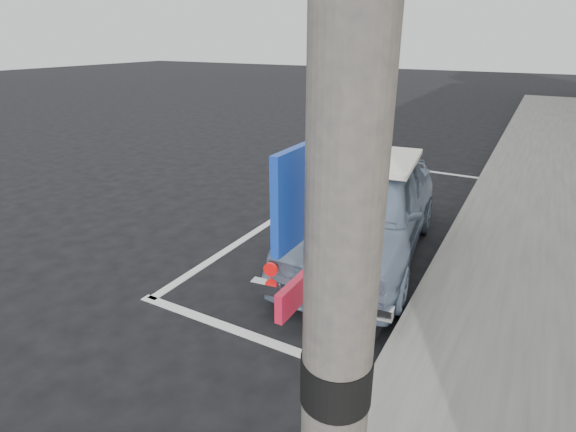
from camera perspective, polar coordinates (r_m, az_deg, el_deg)
name	(u,v)px	position (r m, az deg, el deg)	size (l,w,h in m)	color
ground	(239,300)	(5.36, -6.27, -10.52)	(80.00, 80.00, 0.00)	black
sidewalk	(554,286)	(6.32, 30.68, -7.65)	(2.80, 40.00, 0.15)	#60605C
pline_rear	(251,336)	(4.78, -4.76, -14.89)	(3.00, 0.12, 0.01)	silver
pline_front	(420,170)	(10.77, 16.44, 5.60)	(3.00, 0.12, 0.01)	silver
pline_side	(294,207)	(8.08, 0.73, 1.18)	(0.12, 7.00, 0.01)	silver
retro_coupe	(365,209)	(6.19, 9.76, 0.92)	(2.04, 4.11, 1.34)	#758AA7
cat	(326,315)	(4.91, 4.82, -12.38)	(0.23, 0.44, 0.23)	#63554B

